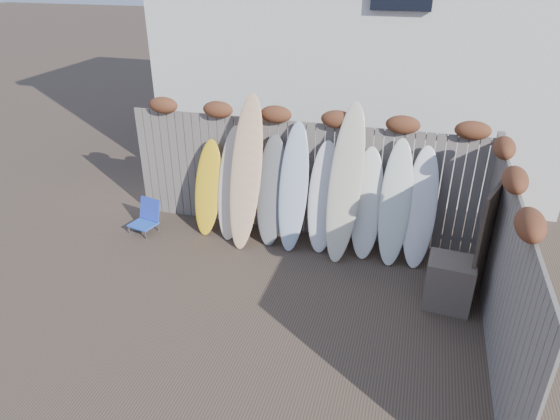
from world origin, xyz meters
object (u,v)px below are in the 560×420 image
(beach_chair, at_px, (147,217))
(surfboard_0, at_px, (208,188))
(wooden_crate, at_px, (449,283))
(lattice_panel, at_px, (488,241))

(beach_chair, height_order, surfboard_0, surfboard_0)
(beach_chair, bearing_deg, surfboard_0, 17.80)
(wooden_crate, relative_size, lattice_panel, 0.42)
(lattice_panel, height_order, surfboard_0, lattice_panel)
(wooden_crate, bearing_deg, beach_chair, 171.51)
(wooden_crate, height_order, lattice_panel, lattice_panel)
(surfboard_0, bearing_deg, wooden_crate, -11.56)
(wooden_crate, height_order, surfboard_0, surfboard_0)
(wooden_crate, xyz_separation_m, lattice_panel, (0.44, 0.41, 0.51))
(beach_chair, height_order, lattice_panel, lattice_panel)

